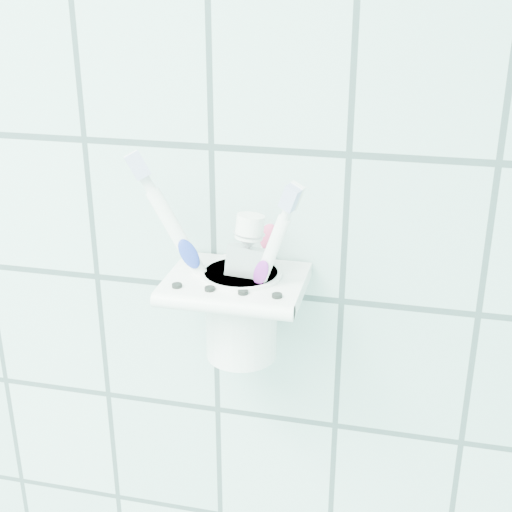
% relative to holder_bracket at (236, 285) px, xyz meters
% --- Properties ---
extents(holder_bracket, '(0.12, 0.10, 0.04)m').
position_rel_holder_bracket_xyz_m(holder_bracket, '(0.00, 0.00, 0.00)').
color(holder_bracket, white).
rests_on(holder_bracket, wall_back).
extents(cup, '(0.07, 0.07, 0.08)m').
position_rel_holder_bracket_xyz_m(cup, '(0.00, 0.00, -0.03)').
color(cup, white).
rests_on(cup, holder_bracket).
extents(toothbrush_pink, '(0.10, 0.02, 0.20)m').
position_rel_holder_bracket_xyz_m(toothbrush_pink, '(0.01, -0.00, 0.04)').
color(toothbrush_pink, white).
rests_on(toothbrush_pink, cup).
extents(toothbrush_blue, '(0.03, 0.08, 0.20)m').
position_rel_holder_bracket_xyz_m(toothbrush_blue, '(0.01, 0.01, 0.04)').
color(toothbrush_blue, white).
rests_on(toothbrush_blue, cup).
extents(toothbrush_orange, '(0.06, 0.04, 0.18)m').
position_rel_holder_bracket_xyz_m(toothbrush_orange, '(-0.00, 0.00, 0.03)').
color(toothbrush_orange, white).
rests_on(toothbrush_orange, cup).
extents(toothpaste_tube, '(0.04, 0.03, 0.13)m').
position_rel_holder_bracket_xyz_m(toothpaste_tube, '(0.00, -0.01, 0.01)').
color(toothpaste_tube, silver).
rests_on(toothpaste_tube, cup).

